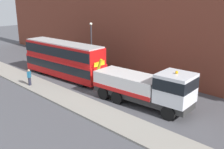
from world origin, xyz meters
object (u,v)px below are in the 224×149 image
at_px(pedestrian_onlooker, 29,77).
at_px(street_lamp, 91,41).
at_px(recovery_tow_truck, 146,87).
at_px(double_decker_bus, 63,58).

xyz_separation_m(pedestrian_onlooker, street_lamp, (-0.90, 9.30, 2.49)).
relative_size(recovery_tow_truck, double_decker_bus, 0.91).
bearing_deg(recovery_tow_truck, pedestrian_onlooker, -163.95).
bearing_deg(double_decker_bus, pedestrian_onlooker, -93.54).
distance_m(recovery_tow_truck, pedestrian_onlooker, 12.46).
height_order(double_decker_bus, pedestrian_onlooker, double_decker_bus).
relative_size(double_decker_bus, pedestrian_onlooker, 6.54).
bearing_deg(recovery_tow_truck, double_decker_bus, 175.26).
distance_m(recovery_tow_truck, street_lamp, 13.53).
relative_size(double_decker_bus, street_lamp, 1.92).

